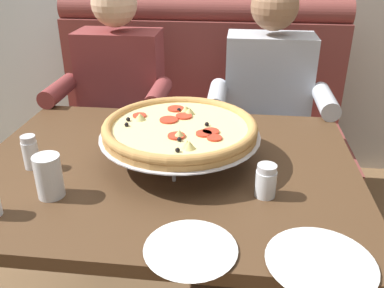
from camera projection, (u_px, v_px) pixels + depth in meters
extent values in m
cube|color=brown|center=(194.00, 177.00, 2.28)|extent=(1.60, 0.60, 0.46)
cube|color=brown|center=(201.00, 76.00, 2.42)|extent=(1.60, 0.18, 0.65)
cylinder|color=brown|center=(202.00, 10.00, 2.26)|extent=(1.60, 0.14, 0.14)
cube|color=#4C331E|center=(166.00, 169.00, 1.34)|extent=(1.22, 0.93, 0.04)
cylinder|color=black|center=(68.00, 191.00, 1.91)|extent=(0.06, 0.06, 0.71)
cylinder|color=black|center=(306.00, 207.00, 1.80)|extent=(0.06, 0.06, 0.71)
cube|color=#2D3342|center=(113.00, 143.00, 1.96)|extent=(0.34, 0.40, 0.15)
cylinder|color=#2D3342|center=(81.00, 226.00, 1.88)|extent=(0.11, 0.11, 0.46)
cylinder|color=#2D3342|center=(124.00, 229.00, 1.86)|extent=(0.11, 0.11, 0.46)
cube|color=brown|center=(122.00, 88.00, 2.06)|extent=(0.40, 0.22, 0.56)
cylinder|color=brown|center=(59.00, 90.00, 1.87)|extent=(0.08, 0.28, 0.08)
cylinder|color=brown|center=(158.00, 94.00, 1.82)|extent=(0.08, 0.28, 0.08)
sphere|color=#DBB28E|center=(114.00, 4.00, 1.87)|extent=(0.21, 0.21, 0.21)
cube|color=#2D3342|center=(266.00, 151.00, 1.88)|extent=(0.34, 0.40, 0.15)
cylinder|color=#2D3342|center=(240.00, 238.00, 1.80)|extent=(0.11, 0.11, 0.46)
cylinder|color=#2D3342|center=(286.00, 241.00, 1.78)|extent=(0.11, 0.11, 0.46)
cube|color=#B2B7C1|center=(267.00, 93.00, 1.99)|extent=(0.40, 0.22, 0.56)
cylinder|color=#B2B7C1|center=(217.00, 96.00, 1.79)|extent=(0.08, 0.28, 0.08)
cylinder|color=#B2B7C1|center=(325.00, 101.00, 1.74)|extent=(0.08, 0.28, 0.08)
sphere|color=#997051|center=(275.00, 6.00, 1.79)|extent=(0.21, 0.21, 0.21)
cylinder|color=silver|center=(174.00, 168.00, 1.22)|extent=(0.01, 0.01, 0.09)
cylinder|color=silver|center=(149.00, 137.00, 1.41)|extent=(0.01, 0.01, 0.09)
cylinder|color=silver|center=(217.00, 140.00, 1.38)|extent=(0.01, 0.01, 0.09)
torus|color=silver|center=(180.00, 137.00, 1.32)|extent=(0.28, 0.28, 0.01)
cylinder|color=silver|center=(180.00, 135.00, 1.32)|extent=(0.51, 0.51, 0.00)
cylinder|color=tan|center=(180.00, 132.00, 1.31)|extent=(0.49, 0.49, 0.02)
torus|color=tan|center=(180.00, 126.00, 1.30)|extent=(0.49, 0.49, 0.03)
cylinder|color=beige|center=(180.00, 128.00, 1.30)|extent=(0.43, 0.43, 0.01)
cylinder|color=red|center=(176.00, 109.00, 1.43)|extent=(0.06, 0.06, 0.01)
cylinder|color=red|center=(214.00, 138.00, 1.22)|extent=(0.05, 0.05, 0.01)
cylinder|color=red|center=(140.00, 115.00, 1.37)|extent=(0.05, 0.05, 0.01)
cylinder|color=red|center=(184.00, 116.00, 1.37)|extent=(0.05, 0.05, 0.01)
cylinder|color=red|center=(204.00, 134.00, 1.24)|extent=(0.05, 0.05, 0.01)
cylinder|color=red|center=(211.00, 132.00, 1.26)|extent=(0.05, 0.05, 0.01)
cylinder|color=red|center=(176.00, 136.00, 1.23)|extent=(0.05, 0.05, 0.01)
cylinder|color=red|center=(170.00, 120.00, 1.34)|extent=(0.06, 0.06, 0.01)
sphere|color=black|center=(179.00, 139.00, 1.20)|extent=(0.01, 0.01, 0.01)
sphere|color=black|center=(178.00, 150.00, 1.14)|extent=(0.01, 0.01, 0.01)
sphere|color=black|center=(128.00, 119.00, 1.34)|extent=(0.01, 0.01, 0.01)
sphere|color=black|center=(127.00, 125.00, 1.30)|extent=(0.01, 0.01, 0.01)
sphere|color=black|center=(187.00, 109.00, 1.42)|extent=(0.01, 0.01, 0.01)
sphere|color=black|center=(207.00, 124.00, 1.30)|extent=(0.01, 0.01, 0.01)
sphere|color=black|center=(179.00, 110.00, 1.41)|extent=(0.01, 0.01, 0.01)
cone|color=#CCC675|center=(189.00, 145.00, 1.15)|extent=(0.04, 0.04, 0.02)
cone|color=#CCC675|center=(140.00, 116.00, 1.34)|extent=(0.04, 0.04, 0.02)
cone|color=#CCC675|center=(187.00, 144.00, 1.16)|extent=(0.04, 0.04, 0.02)
cone|color=#CCC675|center=(186.00, 109.00, 1.40)|extent=(0.04, 0.04, 0.02)
cone|color=#CCC675|center=(190.00, 111.00, 1.39)|extent=(0.04, 0.04, 0.02)
cone|color=#CCC675|center=(179.00, 134.00, 1.22)|extent=(0.04, 0.04, 0.02)
cylinder|color=white|center=(31.00, 155.00, 1.29)|extent=(0.05, 0.05, 0.09)
cylinder|color=#A82D19|center=(32.00, 161.00, 1.30)|extent=(0.04, 0.04, 0.04)
cylinder|color=silver|center=(28.00, 139.00, 1.27)|extent=(0.05, 0.05, 0.02)
cylinder|color=white|center=(266.00, 184.00, 1.15)|extent=(0.06, 0.06, 0.08)
cylinder|color=silver|center=(265.00, 189.00, 1.15)|extent=(0.05, 0.05, 0.04)
cylinder|color=silver|center=(267.00, 168.00, 1.13)|extent=(0.05, 0.05, 0.02)
cylinder|color=white|center=(320.00, 262.00, 0.92)|extent=(0.17, 0.17, 0.01)
cone|color=white|center=(321.00, 259.00, 0.91)|extent=(0.25, 0.25, 0.01)
cylinder|color=white|center=(191.00, 249.00, 0.95)|extent=(0.15, 0.15, 0.01)
cone|color=white|center=(191.00, 246.00, 0.95)|extent=(0.22, 0.22, 0.01)
cylinder|color=silver|center=(49.00, 176.00, 1.14)|extent=(0.07, 0.07, 0.12)
cylinder|color=#4C2814|center=(50.00, 181.00, 1.14)|extent=(0.06, 0.06, 0.09)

